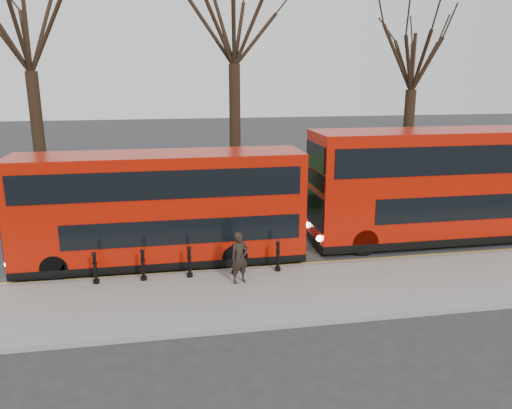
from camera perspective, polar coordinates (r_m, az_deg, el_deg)
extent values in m
plane|color=#28282B|center=(18.01, -4.25, -6.77)|extent=(120.00, 120.00, 0.00)
cube|color=gray|center=(15.25, -3.04, -10.60)|extent=(60.00, 4.00, 0.15)
cube|color=slate|center=(17.06, -3.89, -7.76)|extent=(60.00, 0.25, 0.16)
cube|color=#254717|center=(32.39, -7.07, 2.95)|extent=(60.00, 18.00, 0.06)
cube|color=black|center=(24.34, -5.97, -0.07)|extent=(60.00, 0.90, 0.80)
cube|color=yellow|center=(17.36, -4.00, -7.59)|extent=(60.00, 0.10, 0.01)
cube|color=yellow|center=(17.55, -4.07, -7.35)|extent=(60.00, 0.10, 0.01)
cylinder|color=black|center=(27.61, -23.58, 6.80)|extent=(0.60, 0.60, 6.71)
cylinder|color=black|center=(27.10, -2.41, 8.26)|extent=(0.60, 0.60, 7.08)
cylinder|color=black|center=(30.20, 16.90, 7.02)|extent=(0.60, 0.60, 5.71)
cylinder|color=black|center=(16.62, -17.90, -6.97)|extent=(0.15, 0.15, 1.00)
cylinder|color=black|center=(16.47, -12.78, -6.80)|extent=(0.15, 0.15, 1.00)
cylinder|color=black|center=(16.45, -7.62, -6.58)|extent=(0.15, 0.15, 1.00)
cylinder|color=black|center=(16.57, -2.50, -6.30)|extent=(0.15, 0.15, 1.00)
cylinder|color=black|center=(16.81, 2.51, -5.98)|extent=(0.15, 0.15, 1.00)
cube|color=#AA1204|center=(17.71, -10.78, -0.10)|extent=(9.90, 2.25, 3.65)
cube|color=black|center=(18.27, -10.50, -5.77)|extent=(9.92, 2.27, 0.27)
cube|color=black|center=(16.80, -8.24, -3.12)|extent=(7.92, 0.04, 0.86)
cube|color=black|center=(16.38, -10.96, 2.17)|extent=(9.36, 0.04, 0.95)
cube|color=black|center=(18.40, -26.48, 0.09)|extent=(0.06, 1.98, 0.50)
cylinder|color=black|center=(17.69, -22.04, -6.72)|extent=(0.90, 0.27, 0.90)
cylinder|color=black|center=(19.51, -20.92, -4.62)|extent=(0.90, 0.27, 0.90)
cylinder|color=black|center=(17.41, -2.47, -5.94)|extent=(0.90, 0.27, 0.90)
cylinder|color=black|center=(19.26, -3.27, -3.88)|extent=(0.90, 0.27, 0.90)
cube|color=#AA1204|center=(21.33, 21.32, 2.44)|extent=(11.20, 2.55, 4.12)
cube|color=black|center=(21.84, 20.81, -2.98)|extent=(11.22, 2.57, 0.31)
cube|color=black|center=(20.89, 24.84, -0.25)|extent=(8.96, 0.04, 0.97)
cube|color=black|center=(20.08, 23.49, 4.70)|extent=(10.59, 0.04, 1.07)
cube|color=black|center=(18.96, 6.73, 2.94)|extent=(0.06, 2.24, 0.56)
cylinder|color=black|center=(19.08, 12.26, -4.20)|extent=(1.02, 0.31, 1.02)
cylinder|color=black|center=(21.06, 9.97, -2.28)|extent=(1.02, 0.31, 1.02)
cylinder|color=black|center=(24.17, 25.12, -1.27)|extent=(1.02, 0.31, 1.02)
imported|color=black|center=(15.79, -1.89, -6.11)|extent=(0.70, 0.57, 1.65)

